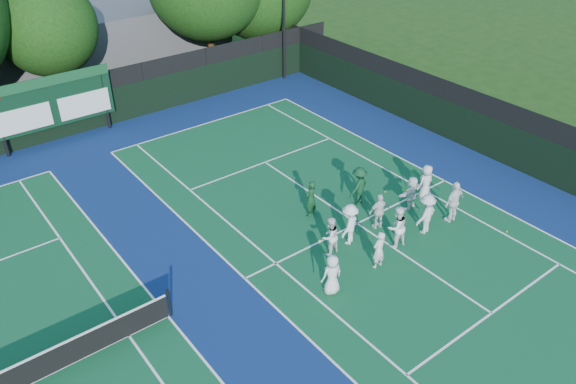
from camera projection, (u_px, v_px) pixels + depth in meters
ground at (375, 235)px, 22.08m from camera, size 120.00×120.00×0.00m
court_apron at (233, 285)px, 19.66m from camera, size 34.00×32.00×0.01m
near_court at (357, 224)px, 22.75m from camera, size 11.05×23.85×0.01m
back_fence at (73, 110)px, 28.95m from camera, size 34.00×0.08×3.00m
divider_fence_right at (496, 133)px, 26.67m from camera, size 0.08×32.00×3.00m
scoreboard at (52, 102)px, 27.70m from camera, size 6.00×0.21×3.55m
clubhouse at (88, 44)px, 36.01m from camera, size 18.00×6.00×4.00m
tree_c at (50, 28)px, 29.95m from camera, size 5.28×5.28×7.39m
tennis_ball_1 at (385, 192)px, 24.75m from camera, size 0.07×0.07×0.07m
tennis_ball_2 at (507, 231)px, 22.25m from camera, size 0.07×0.07×0.07m
tennis_ball_3 at (320, 240)px, 21.76m from camera, size 0.07×0.07×0.07m
tennis_ball_5 at (407, 190)px, 24.84m from camera, size 0.07×0.07×0.07m
player_front_0 at (332, 274)px, 18.95m from camera, size 0.82×0.61×1.55m
player_front_1 at (379, 250)px, 20.10m from camera, size 0.58×0.39×1.53m
player_front_2 at (397, 227)px, 21.11m from camera, size 0.92×0.76×1.73m
player_front_3 at (426, 214)px, 21.84m from camera, size 1.17×0.77×1.71m
player_front_4 at (454, 202)px, 22.48m from camera, size 1.07×0.45×1.82m
player_back_0 at (330, 236)px, 20.74m from camera, size 0.81×0.66×1.58m
player_back_1 at (349, 224)px, 21.27m from camera, size 1.26×1.02×1.70m
player_back_2 at (379, 211)px, 22.13m from camera, size 0.98×0.62×1.55m
player_back_3 at (411, 193)px, 23.36m from camera, size 1.43×0.65×1.49m
player_back_4 at (426, 182)px, 23.93m from camera, size 0.80×0.53×1.61m
coach_left at (311, 199)px, 22.80m from camera, size 0.68×0.53×1.65m
coach_right at (359, 186)px, 23.59m from camera, size 1.22×0.86×1.72m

